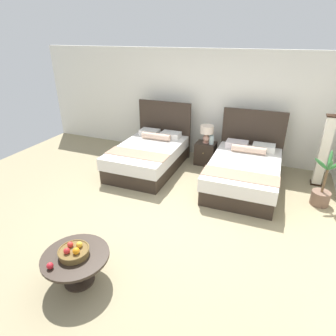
{
  "coord_description": "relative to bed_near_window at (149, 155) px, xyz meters",
  "views": [
    {
      "loc": [
        1.58,
        -3.72,
        2.82
      ],
      "look_at": [
        -0.13,
        0.45,
        0.67
      ],
      "focal_mm": 30.29,
      "sensor_mm": 36.0,
      "label": 1
    }
  ],
  "objects": [
    {
      "name": "ground_plane",
      "position": [
        1.06,
        -1.6,
        -0.34
      ],
      "size": [
        9.33,
        9.47,
        0.02
      ],
      "primitive_type": "cube",
      "color": "gray"
    },
    {
      "name": "table_lamp",
      "position": [
        1.11,
        0.75,
        0.46
      ],
      "size": [
        0.3,
        0.3,
        0.41
      ],
      "color": "#D99F88",
      "rests_on": "nightstand"
    },
    {
      "name": "bed_near_corner",
      "position": [
        2.12,
        0.0,
        -0.01
      ],
      "size": [
        1.38,
        2.11,
        1.34
      ],
      "color": "#31261D",
      "rests_on": "ground"
    },
    {
      "name": "loose_apple",
      "position": [
        0.5,
        -3.61,
        0.13
      ],
      "size": [
        0.08,
        0.08,
        0.08
      ],
      "color": "red",
      "rests_on": "coffee_table"
    },
    {
      "name": "bed_near_window",
      "position": [
        0.0,
        0.0,
        0.0
      ],
      "size": [
        1.35,
        2.06,
        1.35
      ],
      "color": "#31261D",
      "rests_on": "ground"
    },
    {
      "name": "coffee_table",
      "position": [
        0.62,
        -3.33,
        -0.01
      ],
      "size": [
        0.81,
        0.81,
        0.41
      ],
      "color": "#31261D",
      "rests_on": "ground"
    },
    {
      "name": "floor_lamp_corner",
      "position": [
        3.52,
        0.62,
        0.4
      ],
      "size": [
        0.21,
        0.21,
        1.45
      ],
      "color": "black",
      "rests_on": "ground"
    },
    {
      "name": "vase",
      "position": [
        1.25,
        0.69,
        0.3
      ],
      "size": [
        0.11,
        0.11,
        0.21
      ],
      "color": "#ABC2C0",
      "rests_on": "nightstand"
    },
    {
      "name": "nightstand",
      "position": [
        1.11,
        0.73,
        -0.06
      ],
      "size": [
        0.45,
        0.41,
        0.52
      ],
      "color": "#31261D",
      "rests_on": "ground"
    },
    {
      "name": "wall_back",
      "position": [
        1.06,
        1.34,
        0.94
      ],
      "size": [
        9.33,
        0.12,
        2.53
      ],
      "primitive_type": "cube",
      "color": "white",
      "rests_on": "ground"
    },
    {
      "name": "fruit_bowl",
      "position": [
        0.61,
        -3.33,
        0.15
      ],
      "size": [
        0.37,
        0.37,
        0.16
      ],
      "color": "brown",
      "rests_on": "coffee_table"
    },
    {
      "name": "potted_palm",
      "position": [
        3.53,
        -0.22,
        -0.09
      ],
      "size": [
        0.48,
        0.45,
        1.01
      ],
      "color": "brown",
      "rests_on": "ground"
    }
  ]
}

